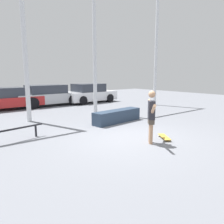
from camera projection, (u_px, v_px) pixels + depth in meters
The scene contains 9 objects.
ground_plane at pixel (132, 138), 7.28m from camera, with size 36.00×36.00×0.00m, color slate.
skateboarder at pixel (151, 114), 6.58m from camera, with size 0.97×1.07×1.62m.
skateboard at pixel (164, 137), 7.18m from camera, with size 0.59×0.75×0.08m.
grind_box at pixel (117, 116), 9.63m from camera, with size 2.46×0.56×0.54m, color #28384C.
grind_rail at pixel (2, 133), 6.58m from camera, with size 2.65×0.55×0.43m.
canopy_support_right at pixel (129, 40), 12.89m from camera, with size 5.14×0.20×6.98m.
parked_car_red at pixel (6, 99), 13.06m from camera, with size 4.05×1.91×1.32m.
parked_car_silver at pixel (48, 95), 14.74m from camera, with size 4.44×1.99×1.40m.
parked_car_white at pixel (90, 93), 16.40m from camera, with size 3.98×2.00×1.41m.
Camera 1 is at (-4.92, -5.05, 2.10)m, focal length 35.00 mm.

